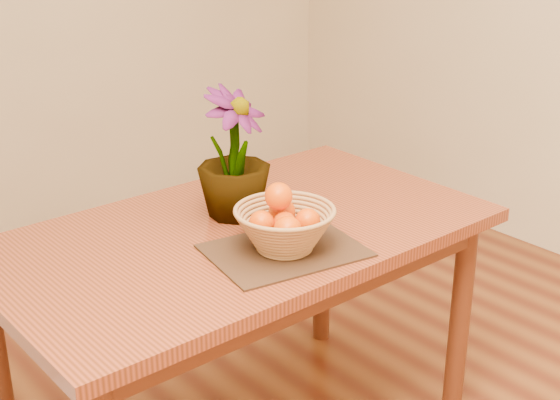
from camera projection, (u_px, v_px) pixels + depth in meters
table at (241, 256)px, 2.22m from camera, size 1.40×0.80×0.75m
placemat at (285, 250)px, 2.04m from camera, size 0.44×0.36×0.01m
wicker_basket at (285, 231)px, 2.02m from camera, size 0.27×0.27×0.11m
orange_pile at (284, 217)px, 2.01m from camera, size 0.17×0.17×0.13m
potted_plant at (234, 154)px, 2.20m from camera, size 0.27×0.27×0.37m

